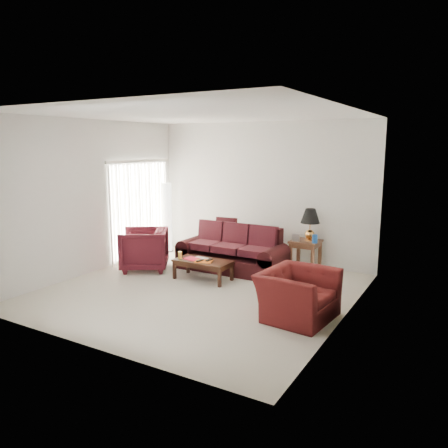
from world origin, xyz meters
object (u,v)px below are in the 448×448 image
object	(u,v)px
floor_lamp	(167,217)
armchair_left	(144,249)
end_table	(305,255)
coffee_table	(203,270)
sofa	(232,249)
armchair_right	(298,295)

from	to	relation	value
floor_lamp	armchair_left	bearing A→B (deg)	-69.95
end_table	coffee_table	xyz separation A→B (m)	(-1.44, -1.58, -0.12)
end_table	armchair_left	xyz separation A→B (m)	(-2.86, -1.60, 0.11)
end_table	sofa	bearing A→B (deg)	-148.39
coffee_table	armchair_left	bearing A→B (deg)	160.96
sofa	armchair_right	world-z (taller)	sofa
armchair_left	floor_lamp	bearing A→B (deg)	167.67
armchair_right	sofa	bearing A→B (deg)	56.50
armchair_left	coffee_table	world-z (taller)	armchair_left
armchair_left	armchair_right	size ratio (longest dim) A/B	0.85
armchair_right	coffee_table	bearing A→B (deg)	74.43
coffee_table	armchair_right	bearing A→B (deg)	-41.08
sofa	armchair_left	world-z (taller)	sofa
sofa	armchair_left	xyz separation A→B (m)	(-1.58, -0.82, -0.02)
armchair_left	armchair_right	world-z (taller)	armchair_left
armchair_left	armchair_right	bearing A→B (deg)	44.39
sofa	armchair_left	size ratio (longest dim) A/B	2.34
end_table	coffee_table	bearing A→B (deg)	-132.35
sofa	armchair_right	distance (m)	2.63
floor_lamp	armchair_left	size ratio (longest dim) A/B	1.79
armchair_right	coffee_table	xyz separation A→B (m)	(-2.20, 0.86, -0.16)
floor_lamp	armchair_left	world-z (taller)	floor_lamp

